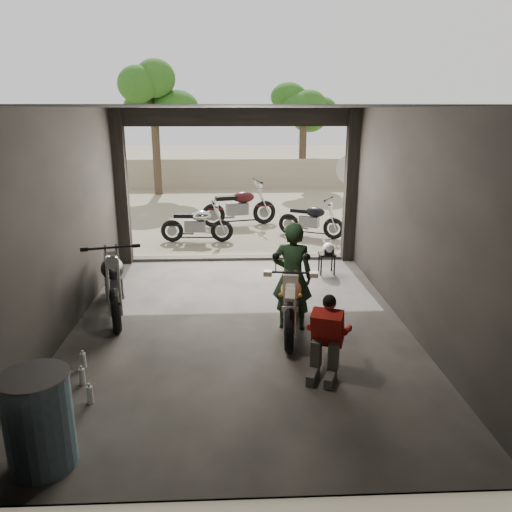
{
  "coord_description": "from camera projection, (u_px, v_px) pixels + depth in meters",
  "views": [
    {
      "loc": [
        -0.07,
        -6.96,
        3.17
      ],
      "look_at": [
        0.27,
        0.6,
        0.94
      ],
      "focal_mm": 35.0,
      "sensor_mm": 36.0,
      "label": 1
    }
  ],
  "objects": [
    {
      "name": "ground",
      "position": [
        240.0,
        327.0,
        7.56
      ],
      "size": [
        80.0,
        80.0,
        0.0
      ],
      "primitive_type": "plane",
      "color": "#7A6D56",
      "rests_on": "ground"
    },
    {
      "name": "garage",
      "position": [
        239.0,
        236.0,
        7.73
      ],
      "size": [
        7.0,
        7.13,
        3.2
      ],
      "color": "#2D2B28",
      "rests_on": "ground"
    },
    {
      "name": "boundary_wall",
      "position": [
        235.0,
        173.0,
        20.81
      ],
      "size": [
        18.0,
        0.3,
        1.2
      ],
      "primitive_type": "cube",
      "color": "gray",
      "rests_on": "ground"
    },
    {
      "name": "tree_left",
      "position": [
        153.0,
        86.0,
        18.29
      ],
      "size": [
        2.2,
        2.2,
        5.6
      ],
      "color": "#382B1E",
      "rests_on": "ground"
    },
    {
      "name": "tree_right",
      "position": [
        304.0,
        99.0,
        20.09
      ],
      "size": [
        2.2,
        2.2,
        5.0
      ],
      "color": "#382B1E",
      "rests_on": "ground"
    },
    {
      "name": "main_bike",
      "position": [
        291.0,
        296.0,
        7.24
      ],
      "size": [
        0.91,
        1.75,
        1.11
      ],
      "primitive_type": null,
      "rotation": [
        0.0,
        0.0,
        -0.14
      ],
      "color": "beige",
      "rests_on": "ground"
    },
    {
      "name": "left_bike",
      "position": [
        113.0,
        276.0,
        7.89
      ],
      "size": [
        1.21,
        2.01,
        1.27
      ],
      "primitive_type": null,
      "rotation": [
        0.0,
        0.0,
        0.25
      ],
      "color": "black",
      "rests_on": "ground"
    },
    {
      "name": "outside_bike_a",
      "position": [
        197.0,
        221.0,
        12.26
      ],
      "size": [
        1.58,
        0.7,
        1.05
      ],
      "primitive_type": null,
      "rotation": [
        0.0,
        0.0,
        1.53
      ],
      "color": "black",
      "rests_on": "ground"
    },
    {
      "name": "outside_bike_b",
      "position": [
        239.0,
        203.0,
        13.98
      ],
      "size": [
        2.01,
        1.21,
        1.27
      ],
      "primitive_type": null,
      "rotation": [
        0.0,
        0.0,
        1.82
      ],
      "color": "#3B0E11",
      "rests_on": "ground"
    },
    {
      "name": "outside_bike_c",
      "position": [
        311.0,
        217.0,
        12.77
      ],
      "size": [
        1.66,
        1.28,
        1.04
      ],
      "primitive_type": null,
      "rotation": [
        0.0,
        0.0,
        1.09
      ],
      "color": "black",
      "rests_on": "ground"
    },
    {
      "name": "rider",
      "position": [
        292.0,
        277.0,
        7.27
      ],
      "size": [
        0.67,
        0.51,
        1.64
      ],
      "primitive_type": "imported",
      "rotation": [
        0.0,
        0.0,
        2.93
      ],
      "color": "black",
      "rests_on": "ground"
    },
    {
      "name": "mechanic",
      "position": [
        325.0,
        340.0,
        6.02
      ],
      "size": [
        0.71,
        0.81,
        0.98
      ],
      "primitive_type": null,
      "rotation": [
        0.0,
        0.0,
        -0.37
      ],
      "color": "red",
      "rests_on": "ground"
    },
    {
      "name": "stool",
      "position": [
        327.0,
        257.0,
        9.86
      ],
      "size": [
        0.31,
        0.31,
        0.44
      ],
      "rotation": [
        0.0,
        0.0,
        0.27
      ],
      "color": "black",
      "rests_on": "ground"
    },
    {
      "name": "helmet",
      "position": [
        328.0,
        248.0,
        9.78
      ],
      "size": [
        0.28,
        0.29,
        0.22
      ],
      "primitive_type": "ellipsoid",
      "rotation": [
        0.0,
        0.0,
        -0.23
      ],
      "color": "silver",
      "rests_on": "stool"
    },
    {
      "name": "oil_drum",
      "position": [
        39.0,
        422.0,
        4.48
      ],
      "size": [
        0.6,
        0.6,
        0.93
      ],
      "primitive_type": "cylinder",
      "rotation": [
        0.0,
        0.0,
        0.01
      ],
      "color": "#405D6B",
      "rests_on": "ground"
    },
    {
      "name": "sign_post",
      "position": [
        352.0,
        185.0,
        11.44
      ],
      "size": [
        0.75,
        0.08,
        2.24
      ],
      "rotation": [
        0.0,
        0.0,
        0.04
      ],
      "color": "black",
      "rests_on": "ground"
    }
  ]
}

